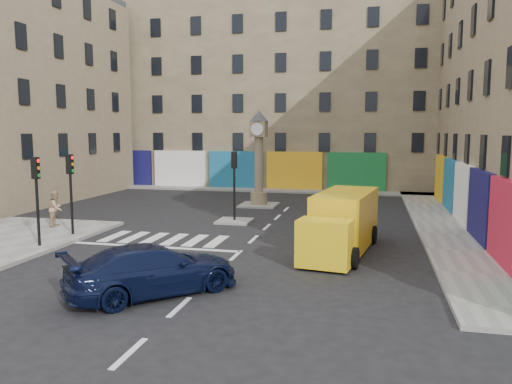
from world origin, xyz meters
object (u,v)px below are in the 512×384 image
(navy_sedan, at_px, (153,269))
(pedestrian_tan, at_px, (56,208))
(traffic_light_left_near, at_px, (36,187))
(yellow_van, at_px, (342,223))
(traffic_light_left_far, at_px, (71,181))
(traffic_light_island, at_px, (234,174))
(clock_pillar, at_px, (259,152))

(navy_sedan, xyz_separation_m, pedestrian_tan, (-9.03, 8.25, 0.29))
(traffic_light_left_near, height_order, yellow_van, traffic_light_left_near)
(traffic_light_left_far, distance_m, navy_sedan, 9.92)
(navy_sedan, distance_m, yellow_van, 8.58)
(traffic_light_island, distance_m, pedestrian_tan, 9.21)
(clock_pillar, height_order, yellow_van, clock_pillar)
(traffic_light_left_far, distance_m, pedestrian_tan, 2.95)
(pedestrian_tan, bearing_deg, navy_sedan, -144.06)
(traffic_light_left_near, xyz_separation_m, pedestrian_tan, (-1.93, 3.98, -1.57))
(navy_sedan, relative_size, pedestrian_tan, 2.91)
(traffic_light_left_far, bearing_deg, traffic_light_left_near, -90.00)
(traffic_light_left_far, height_order, traffic_light_island, traffic_light_left_far)
(traffic_light_island, height_order, pedestrian_tan, traffic_light_island)
(clock_pillar, relative_size, pedestrian_tan, 3.38)
(navy_sedan, distance_m, pedestrian_tan, 12.23)
(yellow_van, bearing_deg, traffic_light_left_far, -170.69)
(traffic_light_island, xyz_separation_m, clock_pillar, (0.00, 6.00, 0.96))
(traffic_light_left_near, xyz_separation_m, clock_pillar, (6.30, 13.80, 0.93))
(traffic_light_left_far, height_order, yellow_van, traffic_light_left_far)
(traffic_light_left_near, bearing_deg, yellow_van, 11.50)
(navy_sedan, bearing_deg, traffic_light_island, -42.46)
(traffic_light_left_far, relative_size, navy_sedan, 0.70)
(traffic_light_left_near, distance_m, navy_sedan, 8.49)
(traffic_light_left_far, bearing_deg, pedestrian_tan, 140.82)
(traffic_light_island, distance_m, yellow_van, 8.15)
(traffic_light_left_near, relative_size, pedestrian_tan, 2.05)
(pedestrian_tan, bearing_deg, yellow_van, -107.53)
(traffic_light_island, relative_size, clock_pillar, 0.61)
(traffic_light_left_far, xyz_separation_m, clock_pillar, (6.30, 11.40, 0.93))
(yellow_van, xyz_separation_m, pedestrian_tan, (-14.27, 1.47, -0.13))
(clock_pillar, xyz_separation_m, navy_sedan, (0.80, -18.07, -2.79))
(traffic_light_left_near, bearing_deg, navy_sedan, -31.04)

